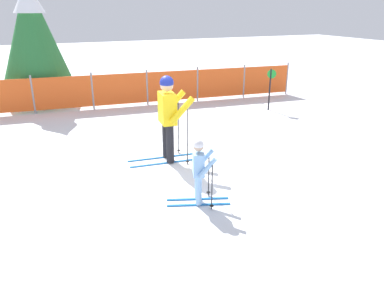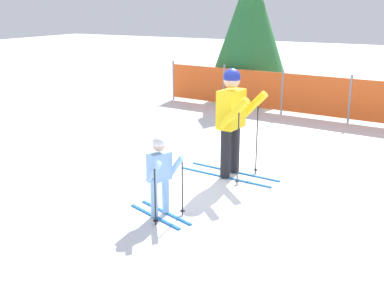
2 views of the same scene
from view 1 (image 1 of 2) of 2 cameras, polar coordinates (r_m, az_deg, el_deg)
ground_plane at (r=7.99m, az=-4.07°, el=-2.99°), size 60.00×60.00×0.00m
skier_adult at (r=7.82m, az=-3.60°, el=5.02°), size 1.76×0.81×1.84m
skier_child at (r=6.17m, az=1.12°, el=-3.49°), size 1.09×0.62×1.14m
safety_fence at (r=12.76m, az=-6.86°, el=8.56°), size 10.72×1.01×1.19m
conifer_far at (r=13.52m, az=-23.19°, el=15.81°), size 2.15×2.15×3.99m
trail_marker at (r=12.22m, az=11.85°, el=8.84°), size 0.26×0.14×1.32m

